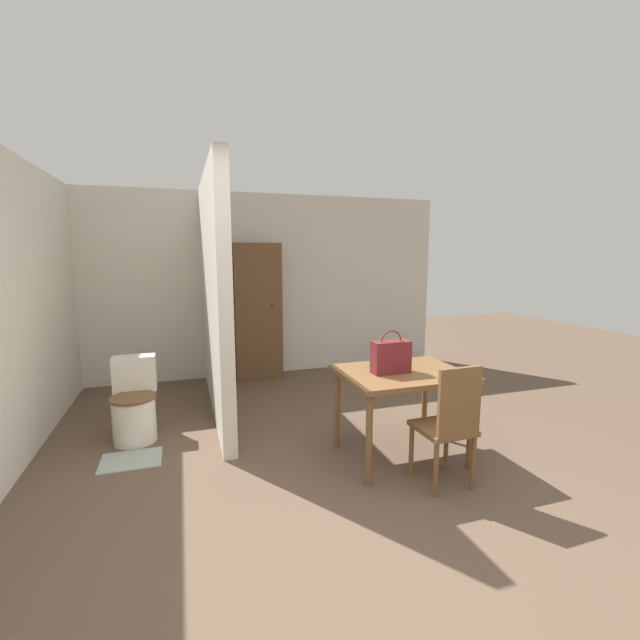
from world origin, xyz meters
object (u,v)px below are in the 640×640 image
Objects in this scene: dining_table at (401,382)px; handbag at (391,356)px; wooden_cabinet at (257,312)px; toilet at (134,406)px; wooden_chair at (449,423)px; space_heater at (408,365)px.

dining_table is 2.85× the size of handbag.
dining_table is 2.81m from wooden_cabinet.
toilet is (-2.13, 1.08, -0.34)m from dining_table.
wooden_chair is at bearing -35.71° from toilet.
space_heater is (1.91, -0.74, -0.71)m from wooden_cabinet.
wooden_chair is 0.67m from handbag.
toilet reaches higher than space_heater.
handbag is (-0.11, -0.01, 0.22)m from dining_table.
wooden_chair is at bearing -75.89° from wooden_cabinet.
toilet is (-2.23, 1.61, -0.18)m from wooden_chair.
toilet is at bearing -131.17° from wooden_cabinet.
space_heater is at bearing 56.62° from handbag.
dining_table is 1.08× the size of wooden_chair.
wooden_chair is at bearing -79.13° from dining_table.
handbag reaches higher than dining_table.
space_heater is (1.10, 2.49, -0.28)m from wooden_chair.
handbag is (2.02, -1.10, 0.56)m from toilet.
handbag is at bearing 110.66° from wooden_chair.
wooden_cabinet reaches higher than toilet.
wooden_cabinet is (-0.60, 2.72, 0.04)m from handbag.
dining_table is 0.54× the size of wooden_cabinet.
wooden_cabinet is at bearing 158.90° from space_heater.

